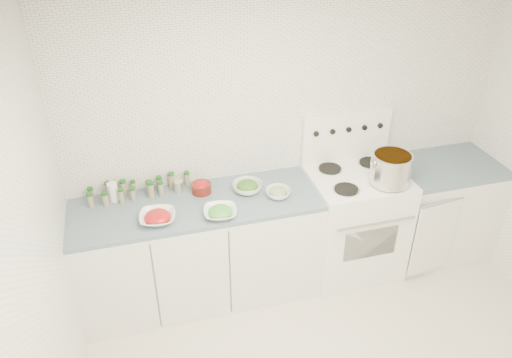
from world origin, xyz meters
name	(u,v)px	position (x,y,z in m)	size (l,w,h in m)	color
room_walls	(386,201)	(0.00, 0.00, 1.56)	(3.54, 3.04, 2.52)	white
counter_left	(200,250)	(-0.82, 1.19, 0.45)	(1.85, 0.62, 0.90)	white
stove	(353,219)	(0.48, 1.19, 0.50)	(0.76, 0.70, 1.36)	white
counter_right	(437,209)	(1.30, 1.19, 0.45)	(0.89, 0.67, 0.90)	white
stock_pot	(391,167)	(0.66, 1.02, 1.08)	(0.33, 0.31, 0.24)	silver
bowl_tomato	(157,217)	(-1.12, 1.04, 0.94)	(0.28, 0.28, 0.08)	white
bowl_snowpea	(220,212)	(-0.68, 0.99, 0.93)	(0.27, 0.27, 0.08)	white
bowl_broccoli	(247,187)	(-0.42, 1.25, 0.94)	(0.29, 0.29, 0.09)	white
bowl_zucchini	(278,192)	(-0.21, 1.12, 0.94)	(0.20, 0.20, 0.08)	white
bowl_pepper	(201,187)	(-0.76, 1.33, 0.95)	(0.15, 0.15, 0.09)	#58160F
salt_canister	(113,192)	(-1.41, 1.39, 0.97)	(0.07, 0.07, 0.15)	white
tin_can	(178,187)	(-0.93, 1.38, 0.95)	(0.07, 0.07, 0.09)	#B4B099
spice_cluster	(136,189)	(-1.24, 1.41, 0.96)	(0.77, 0.16, 0.13)	gray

